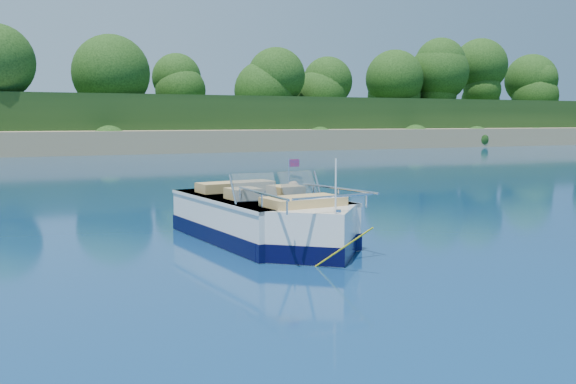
# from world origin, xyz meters

# --- Properties ---
(ground) EXTENTS (160.00, 160.00, 0.00)m
(ground) POSITION_xyz_m (0.00, 0.00, 0.00)
(ground) COLOR #0A264C
(ground) RESTS_ON ground
(shoreline) EXTENTS (170.00, 59.00, 6.00)m
(shoreline) POSITION_xyz_m (0.00, 63.77, 0.98)
(shoreline) COLOR tan
(shoreline) RESTS_ON ground
(treeline) EXTENTS (150.00, 7.12, 8.19)m
(treeline) POSITION_xyz_m (0.04, 41.01, 5.55)
(treeline) COLOR black
(treeline) RESTS_ON ground
(motorboat) EXTENTS (2.37, 5.54, 1.85)m
(motorboat) POSITION_xyz_m (-2.50, 3.12, 0.36)
(motorboat) COLOR white
(motorboat) RESTS_ON ground
(tow_tube) EXTENTS (1.45, 1.45, 0.33)m
(tow_tube) POSITION_xyz_m (-1.08, 4.91, 0.09)
(tow_tube) COLOR yellow
(tow_tube) RESTS_ON ground
(boy) EXTENTS (0.60, 0.79, 1.41)m
(boy) POSITION_xyz_m (-1.22, 4.96, 0.00)
(boy) COLOR tan
(boy) RESTS_ON ground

